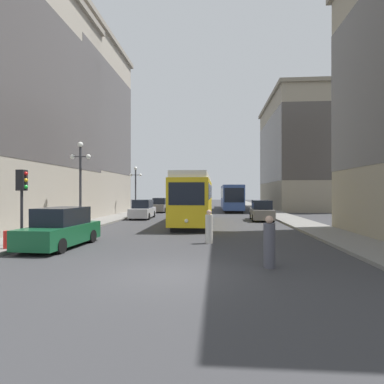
# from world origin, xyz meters

# --- Properties ---
(ground_plane) EXTENTS (200.00, 200.00, 0.00)m
(ground_plane) POSITION_xyz_m (0.00, 0.00, 0.00)
(ground_plane) COLOR #38383A
(sidewalk_left) EXTENTS (2.69, 120.00, 0.15)m
(sidewalk_left) POSITION_xyz_m (-8.25, 40.00, 0.07)
(sidewalk_left) COLOR gray
(sidewalk_left) RESTS_ON ground
(sidewalk_right) EXTENTS (2.69, 120.00, 0.15)m
(sidewalk_right) POSITION_xyz_m (8.25, 40.00, 0.07)
(sidewalk_right) COLOR gray
(sidewalk_right) RESTS_ON ground
(streetcar) EXTENTS (2.69, 12.61, 3.89)m
(streetcar) POSITION_xyz_m (-0.25, 15.59, 2.10)
(streetcar) COLOR black
(streetcar) RESTS_ON ground
(transit_bus) EXTENTS (2.70, 11.83, 3.45)m
(transit_bus) POSITION_xyz_m (3.56, 33.20, 1.95)
(transit_bus) COLOR black
(transit_bus) RESTS_ON ground
(parked_car_left_near) EXTENTS (2.03, 4.96, 1.82)m
(parked_car_left_near) POSITION_xyz_m (-5.61, 20.27, 0.84)
(parked_car_left_near) COLOR black
(parked_car_left_near) RESTS_ON ground
(parked_car_left_mid) EXTENTS (2.06, 4.69, 1.82)m
(parked_car_left_mid) POSITION_xyz_m (-5.60, 4.38, 0.84)
(parked_car_left_mid) COLOR black
(parked_car_left_mid) RESTS_ON ground
(parked_car_right_far) EXTENTS (2.02, 4.82, 1.82)m
(parked_car_right_far) POSITION_xyz_m (5.60, 19.02, 0.84)
(parked_car_right_far) COLOR black
(parked_car_right_far) RESTS_ON ground
(parked_car_left_far) EXTENTS (2.08, 4.46, 1.82)m
(parked_car_left_far) POSITION_xyz_m (-5.60, 29.94, 0.84)
(parked_car_left_far) COLOR black
(parked_car_left_far) RESTS_ON ground
(pedestrian_crossing_near) EXTENTS (0.37, 0.37, 1.66)m
(pedestrian_crossing_near) POSITION_xyz_m (1.18, 5.94, 0.77)
(pedestrian_crossing_near) COLOR beige
(pedestrian_crossing_near) RESTS_ON ground
(pedestrian_crossing_far) EXTENTS (0.39, 0.39, 1.75)m
(pedestrian_crossing_far) POSITION_xyz_m (3.32, 1.15, 0.81)
(pedestrian_crossing_far) COLOR #4C4C56
(pedestrian_crossing_far) RESTS_ON ground
(traffic_light_near_left) EXTENTS (0.47, 0.36, 3.40)m
(traffic_light_near_left) POSITION_xyz_m (-7.29, 4.06, 2.76)
(traffic_light_near_left) COLOR #232328
(traffic_light_near_left) RESTS_ON sidewalk_left
(lamp_post_left_near) EXTENTS (1.41, 0.36, 5.75)m
(lamp_post_left_near) POSITION_xyz_m (-7.50, 10.61, 3.91)
(lamp_post_left_near) COLOR #333338
(lamp_post_left_near) RESTS_ON sidewalk_left
(lamp_post_left_far) EXTENTS (1.41, 0.36, 5.26)m
(lamp_post_left_far) POSITION_xyz_m (-7.50, 24.74, 3.62)
(lamp_post_left_far) COLOR #333338
(lamp_post_left_far) RESTS_ON sidewalk_left
(fire_hydrant) EXTENTS (0.26, 0.26, 0.75)m
(fire_hydrant) POSITION_xyz_m (-7.29, 3.03, 0.53)
(fire_hydrant) COLOR red
(fire_hydrant) RESTS_ON sidewalk_left
(building_left_corner) EXTENTS (15.51, 15.15, 19.22)m
(building_left_corner) POSITION_xyz_m (-17.05, 22.88, 9.88)
(building_left_corner) COLOR #A89E8E
(building_left_corner) RESTS_ON ground
(building_right_corner) EXTENTS (11.03, 19.62, 16.67)m
(building_right_corner) POSITION_xyz_m (14.82, 39.30, 8.56)
(building_right_corner) COLOR gray
(building_right_corner) RESTS_ON ground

